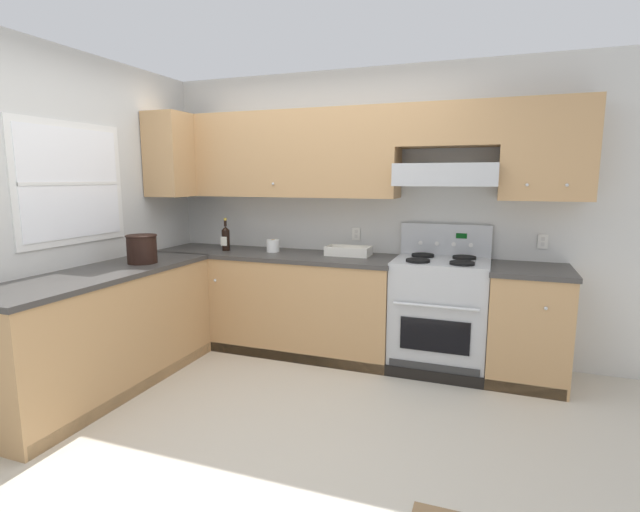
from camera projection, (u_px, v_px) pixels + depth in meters
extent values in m
plane|color=beige|center=(253.00, 415.00, 3.24)|extent=(7.04, 7.04, 0.00)
cube|color=silver|center=(378.00, 213.00, 4.38)|extent=(4.68, 0.12, 2.55)
cube|color=tan|center=(281.00, 155.00, 4.36)|extent=(2.16, 0.34, 0.76)
cube|color=tan|center=(547.00, 150.00, 3.61)|extent=(0.67, 0.34, 0.76)
cube|color=tan|center=(449.00, 125.00, 3.83)|extent=(0.80, 0.34, 0.34)
cube|color=#B7BABC|center=(446.00, 174.00, 3.85)|extent=(0.80, 0.46, 0.17)
cube|color=#B7BABC|center=(443.00, 184.00, 3.66)|extent=(0.80, 0.03, 0.04)
sphere|color=silver|center=(273.00, 184.00, 4.24)|extent=(0.02, 0.02, 0.02)
sphere|color=silver|center=(527.00, 185.00, 3.53)|extent=(0.02, 0.02, 0.02)
sphere|color=silver|center=(567.00, 185.00, 3.44)|extent=(0.02, 0.02, 0.02)
cube|color=silver|center=(356.00, 234.00, 4.41)|extent=(0.08, 0.01, 0.12)
cube|color=silver|center=(356.00, 232.00, 4.40)|extent=(0.03, 0.00, 0.03)
cube|color=silver|center=(356.00, 236.00, 4.41)|extent=(0.03, 0.00, 0.03)
cube|color=silver|center=(543.00, 242.00, 3.87)|extent=(0.08, 0.01, 0.12)
cube|color=silver|center=(543.00, 239.00, 3.86)|extent=(0.03, 0.00, 0.03)
cube|color=silver|center=(543.00, 244.00, 3.87)|extent=(0.03, 0.00, 0.03)
cube|color=silver|center=(69.00, 219.00, 3.67)|extent=(0.12, 4.00, 2.55)
cube|color=white|center=(70.00, 183.00, 3.61)|extent=(0.04, 1.00, 0.92)
cube|color=white|center=(72.00, 183.00, 3.60)|extent=(0.01, 0.90, 0.82)
cube|color=white|center=(73.00, 183.00, 3.60)|extent=(0.01, 0.90, 0.02)
cube|color=tan|center=(179.00, 156.00, 4.53)|extent=(0.34, 0.64, 0.76)
cube|color=tan|center=(275.00, 303.00, 4.46)|extent=(2.23, 0.61, 0.87)
cube|color=#3D3A38|center=(275.00, 255.00, 4.39)|extent=(2.25, 0.63, 0.04)
cube|color=tan|center=(527.00, 327.00, 3.73)|extent=(0.58, 0.61, 0.87)
cube|color=#3D3A38|center=(531.00, 270.00, 3.65)|extent=(0.61, 0.63, 0.04)
cube|color=black|center=(334.00, 362.00, 4.04)|extent=(3.54, 0.06, 0.09)
sphere|color=silver|center=(215.00, 280.00, 4.28)|extent=(0.03, 0.03, 0.03)
sphere|color=silver|center=(546.00, 308.00, 3.36)|extent=(0.03, 0.03, 0.03)
cube|color=tan|center=(104.00, 333.00, 3.59)|extent=(0.61, 1.89, 0.87)
cube|color=#3D3A38|center=(100.00, 274.00, 3.51)|extent=(0.63, 1.91, 0.04)
cube|color=black|center=(137.00, 387.00, 3.56)|extent=(0.06, 1.85, 0.09)
cube|color=#B7BABC|center=(439.00, 316.00, 3.96)|extent=(0.76, 0.58, 0.91)
cube|color=black|center=(434.00, 336.00, 3.70)|extent=(0.53, 0.01, 0.26)
cylinder|color=silver|center=(435.00, 307.00, 3.64)|extent=(0.65, 0.02, 0.02)
cube|color=#333333|center=(433.00, 371.00, 3.74)|extent=(0.70, 0.01, 0.11)
cube|color=#B7BABC|center=(441.00, 261.00, 3.88)|extent=(0.76, 0.58, 0.02)
cube|color=#B7BABC|center=(445.00, 241.00, 4.11)|extent=(0.76, 0.04, 0.29)
cube|color=#053F0C|center=(462.00, 236.00, 4.04)|extent=(0.09, 0.01, 0.04)
cylinder|color=black|center=(418.00, 261.00, 3.81)|extent=(0.19, 0.19, 0.02)
cylinder|color=black|center=(418.00, 261.00, 3.81)|extent=(0.07, 0.07, 0.01)
cylinder|color=black|center=(462.00, 263.00, 3.69)|extent=(0.19, 0.19, 0.02)
cylinder|color=black|center=(462.00, 264.00, 3.69)|extent=(0.07, 0.07, 0.01)
cylinder|color=black|center=(423.00, 255.00, 4.07)|extent=(0.19, 0.19, 0.02)
cylinder|color=black|center=(423.00, 256.00, 4.07)|extent=(0.07, 0.07, 0.01)
cylinder|color=black|center=(464.00, 258.00, 3.95)|extent=(0.19, 0.19, 0.02)
cylinder|color=black|center=(464.00, 258.00, 3.95)|extent=(0.07, 0.07, 0.01)
cylinder|color=white|center=(421.00, 243.00, 4.17)|extent=(0.04, 0.02, 0.04)
cylinder|color=white|center=(437.00, 244.00, 4.12)|extent=(0.04, 0.02, 0.04)
cylinder|color=white|center=(454.00, 244.00, 4.07)|extent=(0.04, 0.02, 0.04)
cylinder|color=white|center=(471.00, 245.00, 4.03)|extent=(0.04, 0.02, 0.04)
cylinder|color=black|center=(226.00, 240.00, 4.51)|extent=(0.07, 0.07, 0.19)
cone|color=black|center=(225.00, 228.00, 4.49)|extent=(0.07, 0.07, 0.04)
cylinder|color=black|center=(225.00, 222.00, 4.48)|extent=(0.03, 0.03, 0.08)
cylinder|color=gold|center=(225.00, 219.00, 4.48)|extent=(0.03, 0.03, 0.02)
cube|color=silver|center=(224.00, 241.00, 4.48)|extent=(0.07, 0.00, 0.09)
cube|color=white|center=(348.00, 254.00, 4.24)|extent=(0.31, 0.17, 0.02)
cube|color=white|center=(345.00, 252.00, 4.14)|extent=(0.39, 0.01, 0.08)
cube|color=white|center=(352.00, 249.00, 4.32)|extent=(0.39, 0.01, 0.08)
cube|color=white|center=(328.00, 250.00, 4.30)|extent=(0.01, 0.19, 0.08)
cube|color=white|center=(369.00, 252.00, 4.17)|extent=(0.01, 0.19, 0.08)
cylinder|color=black|center=(142.00, 249.00, 3.84)|extent=(0.23, 0.23, 0.23)
torus|color=black|center=(141.00, 236.00, 3.82)|extent=(0.25, 0.25, 0.01)
cylinder|color=white|center=(273.00, 246.00, 4.43)|extent=(0.12, 0.12, 0.11)
cylinder|color=#9E7A51|center=(273.00, 240.00, 4.43)|extent=(0.04, 0.04, 0.01)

